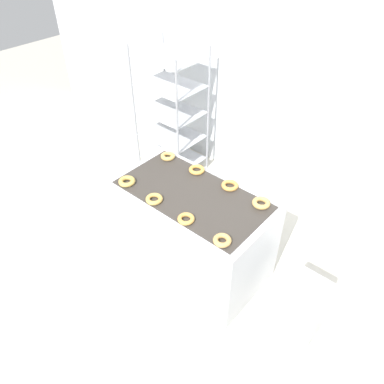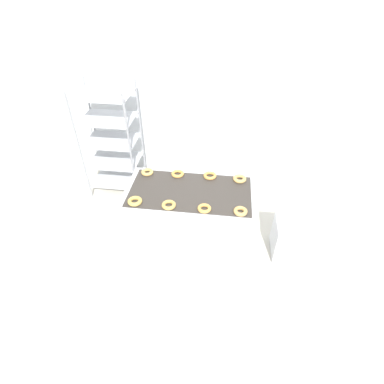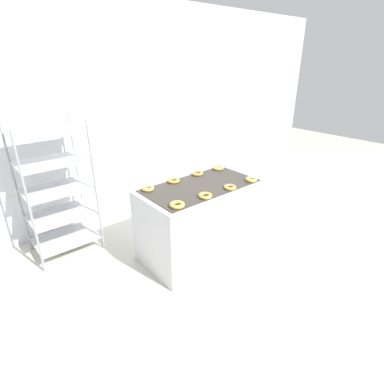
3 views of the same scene
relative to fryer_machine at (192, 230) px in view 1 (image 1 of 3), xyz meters
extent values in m
plane|color=beige|center=(0.00, -0.61, -0.41)|extent=(14.00, 14.00, 0.00)
cube|color=silver|center=(0.00, 1.51, 0.99)|extent=(8.00, 0.05, 2.80)
cube|color=silver|center=(0.00, 0.00, 0.00)|extent=(1.34, 0.72, 0.82)
cube|color=#38332D|center=(0.00, 0.00, 0.41)|extent=(1.23, 0.64, 0.01)
cube|color=#262628|center=(0.37, -0.32, 0.16)|extent=(0.12, 0.07, 0.10)
cylinder|color=gray|center=(-1.53, 0.76, 0.34)|extent=(0.02, 0.02, 1.52)
cylinder|color=gray|center=(-0.86, 0.76, 0.34)|extent=(0.02, 0.02, 1.52)
cylinder|color=gray|center=(-1.53, 1.28, 0.34)|extent=(0.02, 0.02, 1.52)
cylinder|color=gray|center=(-0.86, 1.28, 0.34)|extent=(0.02, 0.02, 1.52)
cube|color=#B7BABF|center=(-1.19, 1.02, -0.26)|extent=(0.67, 0.52, 0.01)
cube|color=#B7BABF|center=(-1.19, 1.02, 0.05)|extent=(0.67, 0.52, 0.01)
cube|color=#B7BABF|center=(-1.19, 1.02, 0.36)|extent=(0.67, 0.52, 0.01)
cube|color=#B7BABF|center=(-1.19, 1.02, 0.67)|extent=(0.67, 0.52, 0.01)
cube|color=#B7BABF|center=(-1.19, 1.02, 0.98)|extent=(0.67, 0.52, 0.01)
cube|color=silver|center=(1.09, 0.06, -0.19)|extent=(0.30, 0.40, 0.45)
torus|color=tan|center=(-0.51, -0.25, 0.44)|extent=(0.14, 0.14, 0.04)
torus|color=tan|center=(-0.17, -0.26, 0.43)|extent=(0.14, 0.14, 0.04)
torus|color=gold|center=(0.17, -0.27, 0.43)|extent=(0.13, 0.13, 0.03)
torus|color=tan|center=(0.51, -0.27, 0.43)|extent=(0.13, 0.13, 0.04)
torus|color=tan|center=(-0.51, 0.25, 0.43)|extent=(0.13, 0.13, 0.04)
torus|color=gold|center=(-0.17, 0.26, 0.43)|extent=(0.14, 0.14, 0.03)
torus|color=gold|center=(0.18, 0.27, 0.43)|extent=(0.14, 0.14, 0.03)
torus|color=tan|center=(0.50, 0.25, 0.44)|extent=(0.14, 0.14, 0.04)
camera|label=1|loc=(1.53, -1.77, 2.35)|focal=35.00mm
camera|label=2|loc=(0.32, -2.37, 2.31)|focal=28.00mm
camera|label=3|loc=(-1.97, -2.22, 1.64)|focal=28.00mm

